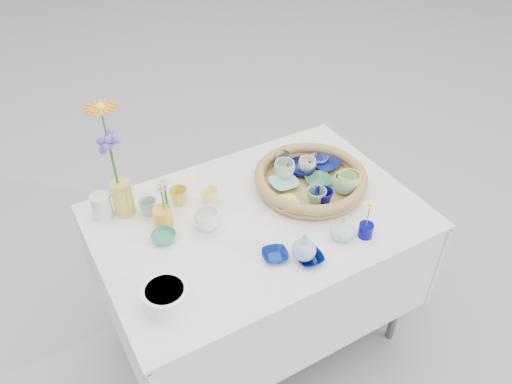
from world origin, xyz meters
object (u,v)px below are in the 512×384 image
tall_vase_yellow (123,198)px  wicker_tray (310,179)px  bud_vase_seafoam (342,228)px  display_table (258,331)px

tall_vase_yellow → wicker_tray: bearing=-17.4°
wicker_tray → bud_vase_seafoam: bud_vase_seafoam is taller
display_table → tall_vase_yellow: bearing=148.2°
wicker_tray → tall_vase_yellow: 0.76m
wicker_tray → bud_vase_seafoam: bearing=-103.3°
wicker_tray → bud_vase_seafoam: 0.32m
display_table → bud_vase_seafoam: size_ratio=13.42×
display_table → bud_vase_seafoam: (0.21, -0.26, 0.81)m
tall_vase_yellow → display_table: bearing=-31.8°
wicker_tray → tall_vase_yellow: tall_vase_yellow is taller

